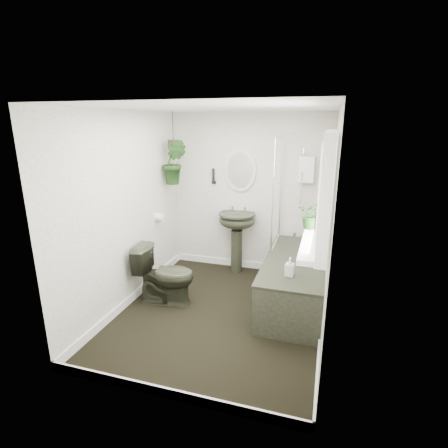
# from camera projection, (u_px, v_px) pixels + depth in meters

# --- Properties ---
(floor) EXTENTS (2.30, 2.80, 0.02)m
(floor) POSITION_uv_depth(u_px,v_px,m) (220.00, 313.00, 4.12)
(floor) COLOR black
(floor) RESTS_ON ground
(ceiling) EXTENTS (2.30, 2.80, 0.02)m
(ceiling) POSITION_uv_depth(u_px,v_px,m) (220.00, 107.00, 3.47)
(ceiling) COLOR white
(ceiling) RESTS_ON ground
(wall_back) EXTENTS (2.30, 0.02, 2.30)m
(wall_back) POSITION_uv_depth(u_px,v_px,m) (249.00, 194.00, 5.09)
(wall_back) COLOR white
(wall_back) RESTS_ON ground
(wall_front) EXTENTS (2.30, 0.02, 2.30)m
(wall_front) POSITION_uv_depth(u_px,v_px,m) (161.00, 269.00, 2.50)
(wall_front) COLOR white
(wall_front) RESTS_ON ground
(wall_left) EXTENTS (0.02, 2.80, 2.30)m
(wall_left) POSITION_uv_depth(u_px,v_px,m) (126.00, 211.00, 4.12)
(wall_left) COLOR white
(wall_left) RESTS_ON ground
(wall_right) EXTENTS (0.02, 2.80, 2.30)m
(wall_right) POSITION_uv_depth(u_px,v_px,m) (331.00, 228.00, 3.47)
(wall_right) COLOR white
(wall_right) RESTS_ON ground
(skirting) EXTENTS (2.30, 2.80, 0.10)m
(skirting) POSITION_uv_depth(u_px,v_px,m) (220.00, 309.00, 4.11)
(skirting) COLOR white
(skirting) RESTS_ON floor
(bathtub) EXTENTS (0.72, 1.72, 0.58)m
(bathtub) POSITION_uv_depth(u_px,v_px,m) (295.00, 281.00, 4.27)
(bathtub) COLOR black
(bathtub) RESTS_ON floor
(bath_screen) EXTENTS (0.04, 0.72, 1.40)m
(bath_screen) POSITION_uv_depth(u_px,v_px,m) (277.00, 193.00, 4.54)
(bath_screen) COLOR silver
(bath_screen) RESTS_ON bathtub
(shower_box) EXTENTS (0.20, 0.10, 0.35)m
(shower_box) POSITION_uv_depth(u_px,v_px,m) (307.00, 169.00, 4.69)
(shower_box) COLOR white
(shower_box) RESTS_ON wall_back
(oval_mirror) EXTENTS (0.46, 0.03, 0.62)m
(oval_mirror) POSITION_uv_depth(u_px,v_px,m) (240.00, 170.00, 4.99)
(oval_mirror) COLOR beige
(oval_mirror) RESTS_ON wall_back
(wall_sconce) EXTENTS (0.04, 0.04, 0.22)m
(wall_sconce) POSITION_uv_depth(u_px,v_px,m) (213.00, 176.00, 5.12)
(wall_sconce) COLOR black
(wall_sconce) RESTS_ON wall_back
(toilet_roll_holder) EXTENTS (0.11, 0.11, 0.11)m
(toilet_roll_holder) POSITION_uv_depth(u_px,v_px,m) (159.00, 217.00, 4.81)
(toilet_roll_holder) COLOR white
(toilet_roll_holder) RESTS_ON wall_left
(window_recess) EXTENTS (0.08, 1.00, 0.90)m
(window_recess) POSITION_uv_depth(u_px,v_px,m) (327.00, 191.00, 2.71)
(window_recess) COLOR white
(window_recess) RESTS_ON wall_right
(window_sill) EXTENTS (0.18, 1.00, 0.04)m
(window_sill) POSITION_uv_depth(u_px,v_px,m) (313.00, 241.00, 2.85)
(window_sill) COLOR white
(window_sill) RESTS_ON wall_right
(window_blinds) EXTENTS (0.01, 0.86, 0.76)m
(window_blinds) POSITION_uv_depth(u_px,v_px,m) (321.00, 191.00, 2.72)
(window_blinds) COLOR white
(window_blinds) RESTS_ON wall_right
(toilet) EXTENTS (0.76, 0.49, 0.73)m
(toilet) POSITION_uv_depth(u_px,v_px,m) (165.00, 275.00, 4.27)
(toilet) COLOR black
(toilet) RESTS_ON floor
(pedestal_sink) EXTENTS (0.53, 0.45, 0.91)m
(pedestal_sink) POSITION_uv_depth(u_px,v_px,m) (237.00, 242.00, 5.15)
(pedestal_sink) COLOR black
(pedestal_sink) RESTS_ON floor
(sill_plant) EXTENTS (0.27, 0.25, 0.25)m
(sill_plant) POSITION_uv_depth(u_px,v_px,m) (312.00, 215.00, 3.09)
(sill_plant) COLOR black
(sill_plant) RESTS_ON window_sill
(hanging_plant) EXTENTS (0.39, 0.34, 0.61)m
(hanging_plant) POSITION_uv_depth(u_px,v_px,m) (174.00, 162.00, 4.82)
(hanging_plant) COLOR black
(hanging_plant) RESTS_ON ceiling
(soap_bottle) EXTENTS (0.10, 0.10, 0.20)m
(soap_bottle) POSITION_uv_depth(u_px,v_px,m) (290.00, 267.00, 3.72)
(soap_bottle) COLOR #322628
(soap_bottle) RESTS_ON bathtub
(hanging_pot) EXTENTS (0.16, 0.16, 0.12)m
(hanging_pot) POSITION_uv_depth(u_px,v_px,m) (173.00, 144.00, 4.75)
(hanging_pot) COLOR #332D24
(hanging_pot) RESTS_ON ceiling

